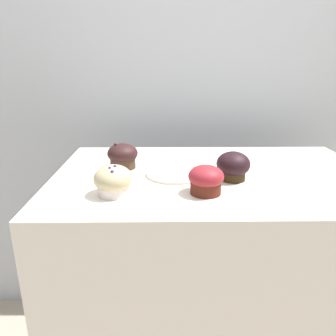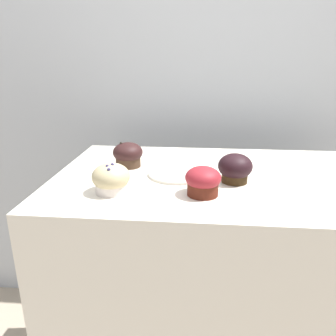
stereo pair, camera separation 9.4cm
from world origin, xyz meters
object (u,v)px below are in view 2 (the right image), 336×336
(muffin_back_right, at_px, (111,179))
(muffin_back_left, at_px, (235,168))
(muffin_front_left, at_px, (128,155))
(serving_plate, at_px, (177,174))
(muffin_front_center, at_px, (203,181))

(muffin_back_right, bearing_deg, muffin_back_left, 17.87)
(muffin_front_left, height_order, serving_plate, muffin_front_left)
(muffin_front_center, relative_size, muffin_front_left, 0.95)
(muffin_front_left, bearing_deg, serving_plate, -23.28)
(muffin_back_left, bearing_deg, serving_plate, 165.74)
(muffin_back_left, relative_size, serving_plate, 0.55)
(muffin_back_right, bearing_deg, muffin_front_left, 90.44)
(muffin_front_center, height_order, muffin_back_left, muffin_back_left)
(muffin_front_left, relative_size, serving_plate, 0.55)
(serving_plate, bearing_deg, muffin_front_left, 156.72)
(muffin_front_center, relative_size, muffin_back_left, 0.96)
(muffin_back_left, distance_m, serving_plate, 0.18)
(muffin_back_left, height_order, muffin_front_left, muffin_back_left)
(muffin_back_left, height_order, serving_plate, muffin_back_left)
(muffin_back_right, xyz_separation_m, muffin_front_left, (-0.00, 0.22, 0.00))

